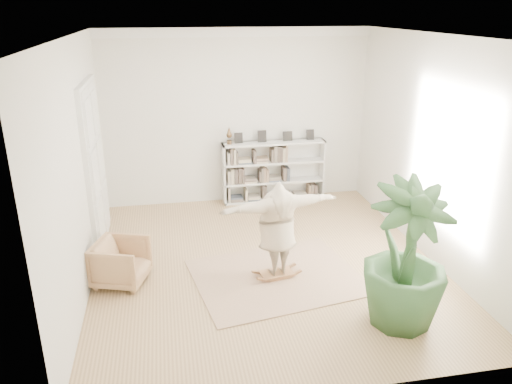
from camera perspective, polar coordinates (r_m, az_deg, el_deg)
The scene contains 9 objects.
floor at distance 8.32m, azimuth 1.11°, elevation -8.16°, with size 6.00×6.00×0.00m, color #8E6D49.
room_shell at distance 10.20m, azimuth -2.24°, elevation 17.81°, with size 6.00×6.00×6.00m.
doors at distance 8.91m, azimuth -17.89°, elevation 2.60°, with size 0.09×1.78×2.92m.
bookshelf at distance 10.75m, azimuth 1.99°, elevation 2.32°, with size 2.20×0.35×1.64m.
armchair at distance 7.90m, azimuth -15.15°, elevation -7.77°, with size 0.74×0.76×0.69m, color tan.
rug at distance 7.93m, azimuth 2.38°, elevation -9.65°, with size 2.50×2.00×0.02m, color tan.
rocker_board at distance 7.90m, azimuth 2.38°, elevation -9.28°, with size 0.55×0.39×0.11m.
person at distance 7.53m, azimuth 2.47°, elevation -3.92°, with size 1.85×0.50×1.50m, color #C5B094.
houseplant at distance 6.71m, azimuth 16.76°, elevation -7.02°, with size 1.11×1.11×1.98m, color #2B4E27.
Camera 1 is at (-1.50, -7.14, 4.00)m, focal length 35.00 mm.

